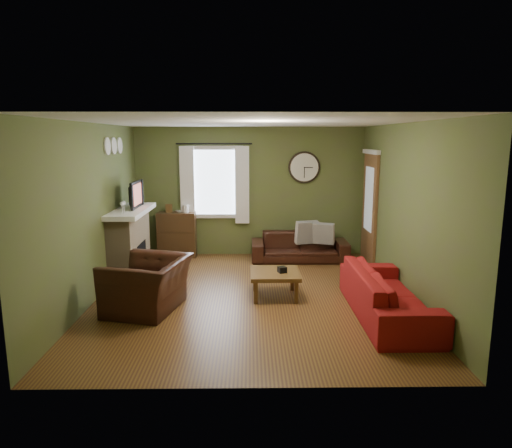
{
  "coord_description": "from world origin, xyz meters",
  "views": [
    {
      "loc": [
        0.01,
        -6.64,
        2.38
      ],
      "look_at": [
        0.1,
        0.4,
        1.05
      ],
      "focal_mm": 32.0,
      "sensor_mm": 36.0,
      "label": 1
    }
  ],
  "objects_px": {
    "sofa_brown": "(300,247)",
    "sofa_red": "(387,294)",
    "armchair": "(148,285)",
    "coffee_table": "(275,284)",
    "bookshelf": "(177,235)"
  },
  "relations": [
    {
      "from": "armchair",
      "to": "coffee_table",
      "type": "height_order",
      "value": "armchair"
    },
    {
      "from": "sofa_red",
      "to": "coffee_table",
      "type": "relative_size",
      "value": 2.98
    },
    {
      "from": "armchair",
      "to": "coffee_table",
      "type": "distance_m",
      "value": 1.88
    },
    {
      "from": "sofa_red",
      "to": "coffee_table",
      "type": "bearing_deg",
      "value": 61.46
    },
    {
      "from": "sofa_brown",
      "to": "armchair",
      "type": "relative_size",
      "value": 1.67
    },
    {
      "from": "bookshelf",
      "to": "sofa_brown",
      "type": "bearing_deg",
      "value": -7.35
    },
    {
      "from": "bookshelf",
      "to": "sofa_red",
      "type": "distance_m",
      "value": 4.64
    },
    {
      "from": "bookshelf",
      "to": "sofa_brown",
      "type": "distance_m",
      "value": 2.49
    },
    {
      "from": "sofa_brown",
      "to": "coffee_table",
      "type": "bearing_deg",
      "value": -105.95
    },
    {
      "from": "coffee_table",
      "to": "armchair",
      "type": "bearing_deg",
      "value": -163.96
    },
    {
      "from": "bookshelf",
      "to": "coffee_table",
      "type": "height_order",
      "value": "bookshelf"
    },
    {
      "from": "sofa_red",
      "to": "sofa_brown",
      "type": "bearing_deg",
      "value": 16.63
    },
    {
      "from": "sofa_brown",
      "to": "sofa_red",
      "type": "distance_m",
      "value": 3.04
    },
    {
      "from": "sofa_brown",
      "to": "sofa_red",
      "type": "xyz_separation_m",
      "value": [
        0.87,
        -2.91,
        0.04
      ]
    },
    {
      "from": "sofa_brown",
      "to": "armchair",
      "type": "bearing_deg",
      "value": -132.45
    }
  ]
}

